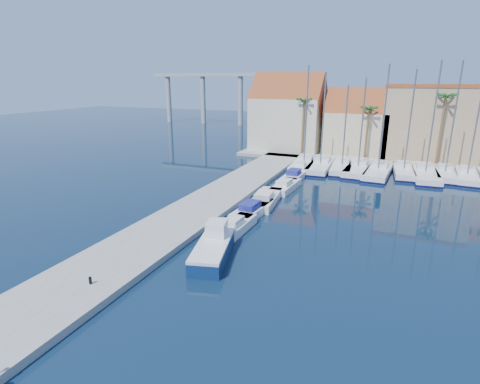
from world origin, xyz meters
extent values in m
plane|color=black|center=(0.00, 0.00, 0.00)|extent=(260.00, 260.00, 0.00)
cube|color=gray|center=(-9.00, 13.50, 0.25)|extent=(6.00, 77.00, 0.50)
cube|color=gray|center=(10.00, 48.00, 0.25)|extent=(54.00, 16.00, 0.50)
cylinder|color=black|center=(-8.00, -3.32, 0.73)|extent=(0.18, 0.18, 0.46)
cube|color=navy|center=(-3.11, 3.78, 0.50)|extent=(3.80, 6.99, 1.00)
cube|color=white|center=(-3.11, 3.78, 1.11)|extent=(3.80, 6.99, 0.22)
cube|color=white|center=(-3.44, 5.07, 1.72)|extent=(1.83, 2.07, 1.22)
cube|color=white|center=(-3.53, 8.99, 0.40)|extent=(1.87, 5.45, 0.80)
cube|color=white|center=(-3.54, 8.45, 1.10)|extent=(1.26, 1.92, 0.60)
cube|color=white|center=(-3.77, 13.55, 0.40)|extent=(2.46, 6.53, 0.80)
cube|color=navy|center=(-3.81, 12.91, 1.10)|extent=(1.58, 2.33, 0.60)
cube|color=white|center=(-3.76, 17.35, 0.40)|extent=(3.03, 7.40, 0.80)
cube|color=white|center=(-3.69, 16.64, 1.10)|extent=(1.86, 2.67, 0.60)
cube|color=white|center=(-3.18, 22.97, 0.40)|extent=(2.34, 6.30, 0.80)
cube|color=white|center=(-3.22, 22.35, 1.10)|extent=(1.51, 2.25, 0.60)
cube|color=white|center=(-3.51, 28.42, 0.40)|extent=(2.12, 6.48, 0.80)
cube|color=navy|center=(-3.52, 27.77, 1.10)|extent=(1.47, 2.27, 0.60)
cube|color=white|center=(-3.78, 33.08, 0.40)|extent=(1.93, 5.31, 0.80)
cube|color=white|center=(-3.75, 32.56, 1.10)|extent=(1.26, 1.89, 0.60)
cube|color=white|center=(-3.37, 38.65, 0.40)|extent=(2.39, 6.57, 0.80)
cube|color=white|center=(-3.34, 38.01, 1.10)|extent=(1.56, 2.33, 0.60)
cube|color=white|center=(-3.98, 35.68, 0.50)|extent=(3.60, 11.31, 1.00)
cube|color=#0C0E3D|center=(-3.98, 35.68, 0.18)|extent=(3.66, 11.37, 0.28)
cube|color=white|center=(-4.05, 36.79, 1.30)|extent=(2.24, 3.47, 0.60)
cylinder|color=slate|center=(-3.95, 35.12, 7.76)|extent=(0.20, 0.20, 13.51)
cube|color=white|center=(-1.53, 35.65, 0.50)|extent=(3.35, 11.54, 1.00)
cube|color=#0C0E3D|center=(-1.53, 35.65, 0.18)|extent=(3.41, 11.60, 0.28)
cube|color=white|center=(-1.56, 36.80, 1.30)|extent=(2.19, 3.50, 0.60)
cylinder|color=slate|center=(-1.51, 35.08, 7.30)|extent=(0.20, 0.20, 12.60)
cube|color=white|center=(1.49, 35.98, 0.50)|extent=(3.34, 10.46, 1.00)
cube|color=#0C0E3D|center=(1.49, 35.98, 0.18)|extent=(3.41, 10.52, 0.28)
cube|color=white|center=(1.42, 37.01, 1.30)|extent=(2.07, 3.21, 0.60)
cylinder|color=slate|center=(1.52, 35.47, 6.46)|extent=(0.20, 0.20, 10.92)
cube|color=white|center=(3.80, 35.84, 0.50)|extent=(3.47, 11.44, 1.00)
cube|color=#0C0E3D|center=(3.80, 35.84, 0.18)|extent=(3.53, 11.50, 0.28)
cube|color=white|center=(3.86, 36.97, 1.30)|extent=(2.22, 3.49, 0.60)
cylinder|color=slate|center=(3.78, 35.28, 6.94)|extent=(0.20, 0.20, 11.88)
cube|color=white|center=(6.53, 35.12, 0.50)|extent=(3.72, 11.47, 1.00)
cube|color=#0C0E3D|center=(6.53, 35.12, 0.18)|extent=(3.78, 11.53, 0.28)
cube|color=white|center=(6.60, 36.25, 1.30)|extent=(2.29, 3.52, 0.60)
cylinder|color=slate|center=(6.49, 34.56, 7.78)|extent=(0.20, 0.20, 13.57)
cube|color=white|center=(9.68, 36.48, 0.50)|extent=(3.12, 9.65, 1.00)
cube|color=#0C0E3D|center=(9.68, 36.48, 0.18)|extent=(3.19, 9.72, 0.28)
cube|color=white|center=(9.62, 37.42, 1.30)|extent=(1.92, 2.96, 0.60)
cylinder|color=slate|center=(9.72, 36.00, 7.46)|extent=(0.20, 0.20, 12.93)
cube|color=white|center=(12.33, 36.03, 0.50)|extent=(3.62, 11.66, 1.00)
cube|color=#0C0E3D|center=(12.33, 36.03, 0.18)|extent=(3.68, 11.73, 0.28)
cube|color=white|center=(12.27, 37.18, 1.30)|extent=(2.28, 3.56, 0.60)
cylinder|color=slate|center=(12.36, 35.46, 7.97)|extent=(0.20, 0.20, 13.95)
cube|color=white|center=(14.75, 36.71, 0.50)|extent=(2.38, 8.87, 1.00)
cube|color=#0C0E3D|center=(14.75, 36.71, 0.18)|extent=(2.44, 8.93, 0.28)
cube|color=white|center=(14.76, 37.59, 1.30)|extent=(1.63, 2.67, 0.60)
cylinder|color=slate|center=(14.75, 36.27, 7.95)|extent=(0.20, 0.20, 13.90)
cube|color=white|center=(17.31, 36.58, 0.50)|extent=(3.02, 9.32, 1.00)
cube|color=#0C0E3D|center=(17.31, 36.58, 0.18)|extent=(3.08, 9.38, 0.28)
cube|color=white|center=(17.37, 37.50, 1.30)|extent=(1.86, 2.86, 0.60)
cylinder|color=slate|center=(17.28, 36.12, 6.31)|extent=(0.20, 0.20, 10.62)
cube|color=beige|center=(-10.00, 47.00, 5.00)|extent=(12.00, 9.00, 9.00)
cube|color=brown|center=(-10.00, 47.00, 9.50)|extent=(12.30, 9.00, 9.00)
cube|color=#C9B68E|center=(2.00, 47.00, 4.00)|extent=(10.00, 8.00, 7.00)
cube|color=brown|center=(2.00, 47.00, 7.50)|extent=(10.30, 8.00, 8.00)
cube|color=tan|center=(13.00, 48.00, 6.00)|extent=(14.00, 10.00, 11.00)
cube|color=brown|center=(13.00, 48.00, 11.75)|extent=(14.20, 10.20, 0.50)
cylinder|color=brown|center=(-6.00, 42.00, 5.00)|extent=(0.36, 0.36, 9.00)
sphere|color=#18561E|center=(-6.00, 42.00, 9.35)|extent=(2.60, 2.60, 2.60)
cylinder|color=brown|center=(4.00, 42.00, 4.50)|extent=(0.36, 0.36, 8.00)
sphere|color=#18561E|center=(4.00, 42.00, 8.35)|extent=(2.60, 2.60, 2.60)
cylinder|color=brown|center=(14.00, 42.00, 5.50)|extent=(0.36, 0.36, 10.00)
sphere|color=#18561E|center=(14.00, 42.00, 10.35)|extent=(2.60, 2.60, 2.60)
cube|color=#9E9E99|center=(-38.00, 82.00, 14.00)|extent=(48.00, 2.20, 0.90)
cylinder|color=#9E9E99|center=(-58.00, 82.00, 7.00)|extent=(1.40, 1.40, 14.00)
cylinder|color=#9E9E99|center=(-46.00, 82.00, 7.00)|extent=(1.40, 1.40, 14.00)
cylinder|color=#9E9E99|center=(-34.00, 82.00, 7.00)|extent=(1.40, 1.40, 14.00)
cylinder|color=#9E9E99|center=(-22.00, 82.00, 7.00)|extent=(1.40, 1.40, 14.00)
camera|label=1|loc=(8.51, -18.58, 12.59)|focal=28.00mm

